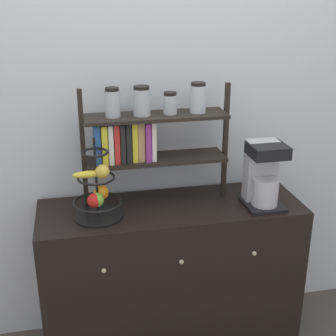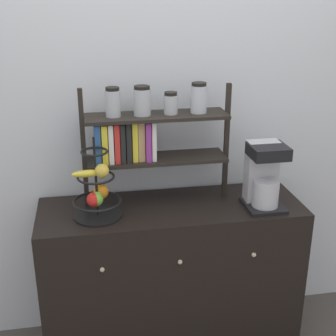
{
  "view_description": "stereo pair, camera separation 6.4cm",
  "coord_description": "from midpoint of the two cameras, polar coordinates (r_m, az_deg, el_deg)",
  "views": [
    {
      "loc": [
        -0.47,
        -1.94,
        1.95
      ],
      "look_at": [
        -0.02,
        0.23,
        1.09
      ],
      "focal_mm": 50.0,
      "sensor_mm": 36.0,
      "label": 1
    },
    {
      "loc": [
        -0.41,
        -1.96,
        1.95
      ],
      "look_at": [
        -0.02,
        0.23,
        1.09
      ],
      "focal_mm": 50.0,
      "sensor_mm": 36.0,
      "label": 2
    }
  ],
  "objects": [
    {
      "name": "wall_back",
      "position": [
        2.58,
        0.01,
        6.54
      ],
      "size": [
        7.0,
        0.05,
        2.6
      ],
      "primitive_type": "cube",
      "color": "silver",
      "rests_on": "ground_plane"
    },
    {
      "name": "coffee_maker",
      "position": [
        2.47,
        12.34,
        -0.91
      ],
      "size": [
        0.19,
        0.22,
        0.34
      ],
      "color": "black",
      "rests_on": "sideboard"
    },
    {
      "name": "sideboard",
      "position": [
        2.69,
        1.09,
        -13.1
      ],
      "size": [
        1.39,
        0.48,
        0.87
      ],
      "color": "black",
      "rests_on": "ground_plane"
    },
    {
      "name": "shelf_hutch",
      "position": [
        2.4,
        -2.42,
        4.42
      ],
      "size": [
        0.78,
        0.2,
        0.63
      ],
      "color": "black",
      "rests_on": "sideboard"
    },
    {
      "name": "fruit_stand",
      "position": [
        2.32,
        -7.88,
        -2.91
      ],
      "size": [
        0.24,
        0.24,
        0.42
      ],
      "color": "black",
      "rests_on": "sideboard"
    }
  ]
}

